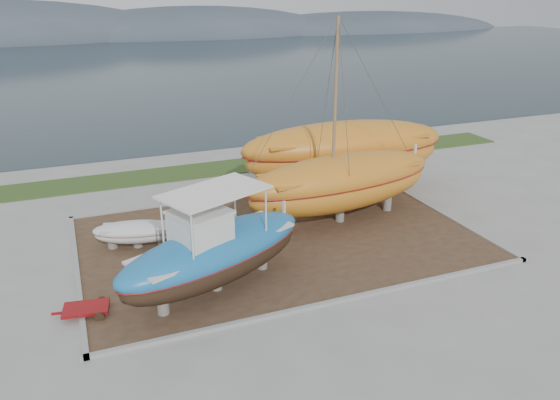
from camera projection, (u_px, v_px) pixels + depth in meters
name	position (u px, v px, depth m)	size (l,w,h in m)	color
ground	(314.00, 277.00, 22.57)	(140.00, 140.00, 0.00)	gray
dirt_patch	(279.00, 238.00, 26.02)	(18.00, 12.00, 0.06)	#422D1E
curb_frame	(279.00, 237.00, 26.00)	(18.60, 12.60, 0.15)	gray
grass_strip	(214.00, 169.00, 35.96)	(44.00, 3.00, 0.08)	#284219
sea	(119.00, 66.00, 83.12)	(260.00, 100.00, 0.04)	#17272F
mountain_ridge	(92.00, 38.00, 130.69)	(200.00, 36.00, 20.00)	#333D49
blue_caique	(214.00, 242.00, 20.85)	(8.56, 2.68, 4.12)	#1C6FB1
white_dinghy	(137.00, 235.00, 24.93)	(3.93, 1.47, 1.18)	silver
orange_sailboat	(344.00, 125.00, 26.09)	(10.63, 3.13, 9.98)	#C3741E
orange_bare_hull	(344.00, 158.00, 31.30)	(12.23, 3.67, 4.01)	#C3741E
red_trailer	(86.00, 311.00, 19.92)	(2.41, 1.21, 0.34)	maroon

